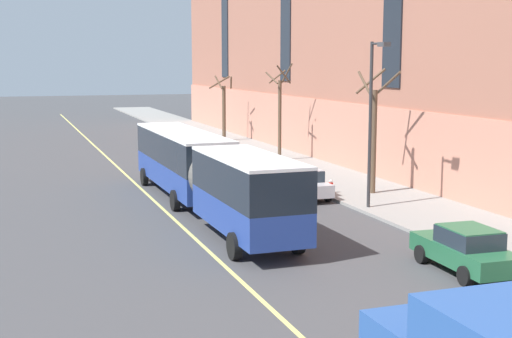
# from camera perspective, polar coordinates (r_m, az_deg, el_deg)

# --- Properties ---
(ground_plane) EXTENTS (260.00, 260.00, 0.00)m
(ground_plane) POSITION_cam_1_polar(r_m,az_deg,el_deg) (30.32, -1.34, -4.78)
(ground_plane) COLOR #424244
(sidewalk) EXTENTS (5.50, 160.00, 0.15)m
(sidewalk) POSITION_cam_1_polar(r_m,az_deg,el_deg) (36.67, 10.92, -2.49)
(sidewalk) COLOR gray
(sidewalk) RESTS_ON ground
(city_bus) EXTENTS (2.92, 20.17, 3.45)m
(city_bus) POSITION_cam_1_polar(r_m,az_deg,el_deg) (33.44, -4.24, -0.04)
(city_bus) COLOR navy
(city_bus) RESTS_ON ground
(parked_car_darkgray_0) EXTENTS (1.95, 4.35, 1.56)m
(parked_car_darkgray_0) POSITION_cam_1_polar(r_m,az_deg,el_deg) (53.42, -3.64, 1.83)
(parked_car_darkgray_0) COLOR #4C4C51
(parked_car_darkgray_0) RESTS_ON ground
(parked_car_silver_1) EXTENTS (2.00, 4.57, 1.56)m
(parked_car_silver_1) POSITION_cam_1_polar(r_m,az_deg,el_deg) (43.94, -0.14, 0.41)
(parked_car_silver_1) COLOR #B7B7BC
(parked_car_silver_1) RESTS_ON ground
(parked_car_silver_2) EXTENTS (1.94, 4.44, 1.56)m
(parked_car_silver_2) POSITION_cam_1_polar(r_m,az_deg,el_deg) (37.06, 3.74, -1.13)
(parked_car_silver_2) COLOR #B7B7BC
(parked_car_silver_2) RESTS_ON ground
(parked_car_green_5) EXTENTS (2.05, 4.42, 1.56)m
(parked_car_green_5) POSITION_cam_1_polar(r_m,az_deg,el_deg) (24.96, 16.43, -6.19)
(parked_car_green_5) COLOR #23603D
(parked_car_green_5) RESTS_ON ground
(parked_car_navy_6) EXTENTS (2.06, 4.84, 1.56)m
(parked_car_navy_6) POSITION_cam_1_polar(r_m,az_deg,el_deg) (63.55, -6.26, 2.86)
(parked_car_navy_6) COLOR navy
(parked_car_navy_6) RESTS_ON ground
(street_tree_mid_block) EXTENTS (1.82, 1.87, 6.54)m
(street_tree_mid_block) POSITION_cam_1_polar(r_m,az_deg,el_deg) (37.83, 9.41, 2.99)
(street_tree_mid_block) COLOR brown
(street_tree_mid_block) RESTS_ON sidewalk
(street_tree_far_uptown) EXTENTS (1.72, 1.69, 6.80)m
(street_tree_far_uptown) POSITION_cam_1_polar(r_m,az_deg,el_deg) (50.12, 1.92, 4.58)
(street_tree_far_uptown) COLOR brown
(street_tree_far_uptown) RESTS_ON sidewalk
(street_tree_far_downtown) EXTENTS (2.00, 2.02, 5.72)m
(street_tree_far_downtown) POSITION_cam_1_polar(r_m,az_deg,el_deg) (63.10, -2.60, 4.92)
(street_tree_far_downtown) COLOR brown
(street_tree_far_downtown) RESTS_ON sidewalk
(street_lamp) EXTENTS (0.36, 1.48, 7.78)m
(street_lamp) POSITION_cam_1_polar(r_m,az_deg,el_deg) (33.65, 9.32, 4.77)
(street_lamp) COLOR #2D2D30
(street_lamp) RESTS_ON sidewalk
(fire_hydrant) EXTENTS (0.42, 0.24, 0.72)m
(fire_hydrant) POSITION_cam_1_polar(r_m,az_deg,el_deg) (37.83, 6.00, -1.40)
(fire_hydrant) COLOR red
(fire_hydrant) RESTS_ON sidewalk
(lane_centerline) EXTENTS (0.16, 140.00, 0.01)m
(lane_centerline) POSITION_cam_1_polar(r_m,az_deg,el_deg) (32.58, -6.69, -3.90)
(lane_centerline) COLOR #E0D66B
(lane_centerline) RESTS_ON ground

